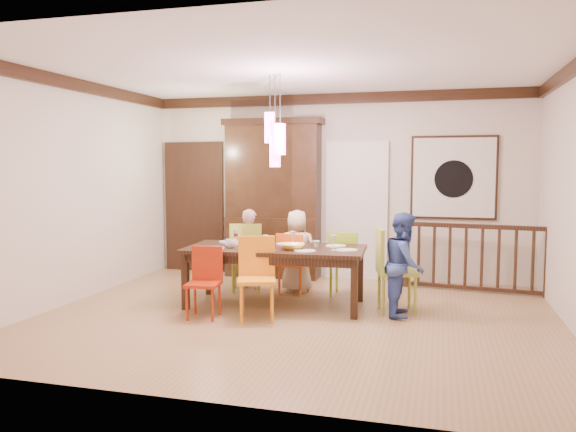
% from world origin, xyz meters
% --- Properties ---
extents(floor, '(6.00, 6.00, 0.00)m').
position_xyz_m(floor, '(0.00, 0.00, 0.00)').
color(floor, '#947248').
rests_on(floor, ground).
extents(ceiling, '(6.00, 6.00, 0.00)m').
position_xyz_m(ceiling, '(0.00, 0.00, 2.90)').
color(ceiling, white).
rests_on(ceiling, wall_back).
extents(wall_back, '(6.00, 0.00, 6.00)m').
position_xyz_m(wall_back, '(0.00, 2.50, 1.45)').
color(wall_back, beige).
rests_on(wall_back, floor).
extents(wall_left, '(0.00, 5.00, 5.00)m').
position_xyz_m(wall_left, '(-3.00, 0.00, 1.45)').
color(wall_left, beige).
rests_on(wall_left, floor).
extents(crown_molding, '(6.00, 5.00, 0.16)m').
position_xyz_m(crown_molding, '(0.00, 0.00, 2.82)').
color(crown_molding, black).
rests_on(crown_molding, wall_back).
extents(panel_door, '(1.04, 0.07, 2.24)m').
position_xyz_m(panel_door, '(-2.40, 2.45, 1.05)').
color(panel_door, black).
rests_on(panel_door, wall_back).
extents(white_doorway, '(0.97, 0.05, 2.22)m').
position_xyz_m(white_doorway, '(0.35, 2.46, 1.05)').
color(white_doorway, silver).
rests_on(white_doorway, wall_back).
extents(painting, '(1.25, 0.06, 1.25)m').
position_xyz_m(painting, '(1.80, 2.46, 1.60)').
color(painting, black).
rests_on(painting, wall_back).
extents(pendant_cluster, '(0.27, 0.21, 1.14)m').
position_xyz_m(pendant_cluster, '(-0.39, 0.46, 2.11)').
color(pendant_cluster, '#EC46AC').
rests_on(pendant_cluster, ceiling).
extents(dining_table, '(2.29, 1.14, 0.75)m').
position_xyz_m(dining_table, '(-0.39, 0.46, 0.67)').
color(dining_table, black).
rests_on(dining_table, floor).
extents(chair_far_left, '(0.55, 0.55, 0.98)m').
position_xyz_m(chair_far_left, '(-1.03, 1.19, 0.56)').
color(chair_far_left, '#A8B937').
rests_on(chair_far_left, floor).
extents(chair_far_mid, '(0.43, 0.43, 0.85)m').
position_xyz_m(chair_far_mid, '(-0.33, 1.19, 0.49)').
color(chair_far_mid, '#EE5915').
rests_on(chair_far_mid, floor).
extents(chair_far_right, '(0.43, 0.43, 0.89)m').
position_xyz_m(chair_far_right, '(0.38, 1.25, 0.51)').
color(chair_far_right, '#8CB01F').
rests_on(chair_far_right, floor).
extents(chair_near_left, '(0.41, 0.41, 0.82)m').
position_xyz_m(chair_near_left, '(-1.03, -0.32, 0.47)').
color(chair_near_left, '#A2230B').
rests_on(chair_near_left, floor).
extents(chair_near_mid, '(0.54, 0.54, 0.95)m').
position_xyz_m(chair_near_mid, '(-0.41, -0.22, 0.54)').
color(chair_near_mid, orange).
rests_on(chair_near_mid, floor).
extents(chair_end_right, '(0.56, 0.56, 1.02)m').
position_xyz_m(chair_end_right, '(1.13, 0.53, 0.59)').
color(chair_end_right, '#90A433').
rests_on(chair_end_right, floor).
extents(china_hutch, '(1.60, 0.46, 2.52)m').
position_xyz_m(china_hutch, '(-0.96, 2.30, 1.26)').
color(china_hutch, black).
rests_on(china_hutch, floor).
extents(balustrade, '(2.07, 0.33, 0.96)m').
position_xyz_m(balustrade, '(2.09, 1.95, 0.50)').
color(balustrade, black).
rests_on(balustrade, floor).
extents(person_far_left, '(0.48, 0.37, 1.16)m').
position_xyz_m(person_far_left, '(-1.03, 1.33, 0.58)').
color(person_far_left, beige).
rests_on(person_far_left, floor).
extents(person_far_mid, '(0.59, 0.41, 1.16)m').
position_xyz_m(person_far_mid, '(-0.32, 1.31, 0.58)').
color(person_far_mid, beige).
rests_on(person_far_mid, floor).
extents(person_end_right, '(0.47, 0.60, 1.23)m').
position_xyz_m(person_end_right, '(1.22, 0.41, 0.62)').
color(person_end_right, '#3953A2').
rests_on(person_end_right, floor).
extents(serving_bowl, '(0.37, 0.37, 0.07)m').
position_xyz_m(serving_bowl, '(-0.13, 0.33, 0.79)').
color(serving_bowl, yellow).
rests_on(serving_bowl, dining_table).
extents(small_bowl, '(0.23, 0.23, 0.06)m').
position_xyz_m(small_bowl, '(-0.51, 0.45, 0.78)').
color(small_bowl, white).
rests_on(small_bowl, dining_table).
extents(cup_left, '(0.17, 0.17, 0.11)m').
position_xyz_m(cup_left, '(-0.91, 0.26, 0.80)').
color(cup_left, silver).
rests_on(cup_left, dining_table).
extents(cup_right, '(0.10, 0.10, 0.08)m').
position_xyz_m(cup_right, '(0.12, 0.59, 0.79)').
color(cup_right, silver).
rests_on(cup_right, dining_table).
extents(plate_far_left, '(0.26, 0.26, 0.01)m').
position_xyz_m(plate_far_left, '(-1.12, 0.72, 0.76)').
color(plate_far_left, white).
rests_on(plate_far_left, dining_table).
extents(plate_far_mid, '(0.26, 0.26, 0.01)m').
position_xyz_m(plate_far_mid, '(-0.32, 0.73, 0.76)').
color(plate_far_mid, white).
rests_on(plate_far_mid, dining_table).
extents(plate_far_right, '(0.26, 0.26, 0.01)m').
position_xyz_m(plate_far_right, '(0.34, 0.72, 0.76)').
color(plate_far_right, white).
rests_on(plate_far_right, dining_table).
extents(plate_near_left, '(0.26, 0.26, 0.01)m').
position_xyz_m(plate_near_left, '(-1.09, 0.15, 0.76)').
color(plate_near_left, white).
rests_on(plate_near_left, dining_table).
extents(plate_near_mid, '(0.26, 0.26, 0.01)m').
position_xyz_m(plate_near_mid, '(0.06, 0.20, 0.76)').
color(plate_near_mid, white).
rests_on(plate_near_mid, dining_table).
extents(plate_end_right, '(0.26, 0.26, 0.01)m').
position_xyz_m(plate_end_right, '(0.53, 0.40, 0.76)').
color(plate_end_right, white).
rests_on(plate_end_right, dining_table).
extents(wine_glass_a, '(0.08, 0.08, 0.19)m').
position_xyz_m(wine_glass_a, '(-0.96, 0.57, 0.84)').
color(wine_glass_a, '#590C19').
rests_on(wine_glass_a, dining_table).
extents(wine_glass_b, '(0.08, 0.08, 0.19)m').
position_xyz_m(wine_glass_b, '(-0.20, 0.62, 0.84)').
color(wine_glass_b, silver).
rests_on(wine_glass_b, dining_table).
extents(wine_glass_c, '(0.08, 0.08, 0.19)m').
position_xyz_m(wine_glass_c, '(-0.42, 0.15, 0.84)').
color(wine_glass_c, '#590C19').
rests_on(wine_glass_c, dining_table).
extents(wine_glass_d, '(0.08, 0.08, 0.19)m').
position_xyz_m(wine_glass_d, '(0.37, 0.37, 0.84)').
color(wine_glass_d, silver).
rests_on(wine_glass_d, dining_table).
extents(napkin, '(0.18, 0.14, 0.01)m').
position_xyz_m(napkin, '(-0.37, 0.08, 0.76)').
color(napkin, '#D83359').
rests_on(napkin, dining_table).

